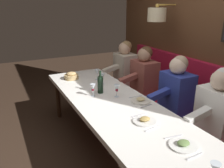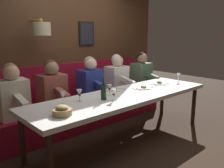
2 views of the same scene
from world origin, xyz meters
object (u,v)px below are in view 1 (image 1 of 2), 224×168
Objects in this scene: diner_middle at (177,87)px; wine_glass_1 at (117,88)px; diner_farthest at (125,64)px; dining_table at (116,109)px; diner_near at (218,106)px; bread_bowl at (71,76)px; wine_glass_0 at (97,72)px; wine_glass_2 at (102,77)px; diner_far at (144,73)px; wine_glass_4 at (93,88)px; wine_bottle at (100,84)px.

diner_middle is 0.81m from wine_glass_1.
dining_table is at bearing -123.61° from diner_farthest.
diner_near is 3.60× the size of bread_bowl.
wine_glass_0 is 1.00× the size of wine_glass_1.
diner_farthest is 3.60× the size of bread_bowl.
bread_bowl is (-1.06, 1.85, -0.03)m from diner_near.
diner_farthest reaches higher than wine_glass_2.
wine_glass_0 is at bearing 161.58° from diner_far.
wine_glass_2 reaches higher than dining_table.
bread_bowl is at bearing 156.77° from diner_far.
wine_glass_2 is at bearing 134.58° from diner_middle.
dining_table is 1.12m from diner_near.
dining_table is 0.29m from wine_glass_1.
diner_far is at bearing -23.23° from bread_bowl.
wine_glass_0 is (-0.71, -0.37, 0.04)m from diner_farthest.
wine_glass_0 is 0.75m from wine_glass_1.
wine_glass_1 is at bearing -31.07° from wine_glass_4.
diner_far is at bearing -18.42° from wine_glass_0.
wine_bottle is (-0.13, 0.22, 0.00)m from wine_glass_1.
wine_glass_2 is at bearing -140.28° from diner_farthest.
wine_glass_0 is at bearing 79.89° from dining_table.
wine_glass_2 is 0.75× the size of bread_bowl.
diner_middle reaches higher than bread_bowl.
diner_near is 4.82× the size of wine_glass_4.
bread_bowl reaches higher than dining_table.
wine_glass_0 is (-0.71, 0.24, 0.04)m from diner_far.
wine_glass_0 is at bearing 61.91° from wine_glass_4.
dining_table is at bearing -118.95° from wine_glass_1.
dining_table is 0.75m from wine_glass_2.
wine_bottle is at bearing -77.69° from bread_bowl.
diner_farthest reaches higher than dining_table.
diner_farthest reaches higher than wine_glass_0.
bread_bowl is at bearing 131.33° from diner_middle.
wine_glass_2 is (-0.74, 1.39, 0.04)m from diner_near.
wine_bottle is at bearing 129.00° from diner_near.
dining_table is at bearing 177.89° from diner_middle.
diner_far is 1.09m from wine_glass_4.
wine_glass_0 is (0.17, 0.95, 0.17)m from dining_table.
diner_near is 1.46m from wine_glass_4.
wine_glass_1 is at bearing 130.98° from diner_near.
wine_bottle is at bearing 152.88° from diner_middle.
diner_middle is 1.01m from wine_bottle.
diner_middle is at bearing 90.00° from diner_near.
wine_glass_1 reaches higher than dining_table.
diner_farthest is at bearing 90.00° from diner_far.
wine_glass_1 is at bearing 61.05° from dining_table.
diner_near reaches higher than wine_glass_0.
wine_bottle reaches higher than wine_glass_1.
wine_glass_0 is (-0.71, 1.63, 0.04)m from diner_near.
diner_farthest is (0.88, 1.33, 0.13)m from dining_table.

